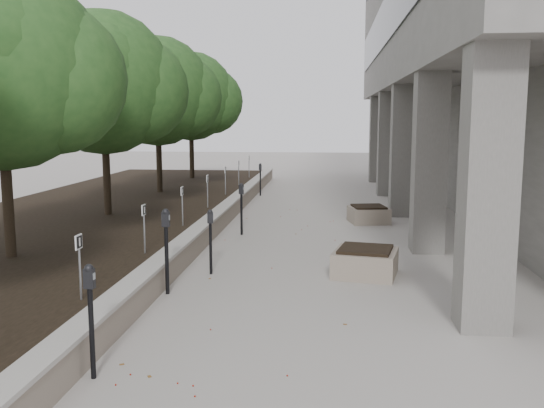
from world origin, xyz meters
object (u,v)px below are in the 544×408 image
at_px(crabapple_tree_4, 158,114).
at_px(parking_meter_3, 211,242).
at_px(crabapple_tree_5, 191,115).
at_px(planter_back, 369,214).
at_px(parking_meter_5, 260,180).
at_px(crabapple_tree_2, 2,111).
at_px(planter_front, 365,261).
at_px(parking_meter_2, 167,252).
at_px(crabapple_tree_3, 104,113).
at_px(parking_meter_1, 91,322).
at_px(parking_meter_4, 241,209).

distance_m(crabapple_tree_4, parking_meter_3, 10.46).
distance_m(crabapple_tree_5, planter_back, 11.34).
relative_size(crabapple_tree_5, parking_meter_5, 4.30).
bearing_deg(crabapple_tree_2, crabapple_tree_5, 90.00).
xyz_separation_m(crabapple_tree_5, planter_front, (6.70, -14.24, -2.85)).
bearing_deg(planter_back, parking_meter_2, -117.44).
distance_m(crabapple_tree_3, planter_front, 8.43).
height_order(parking_meter_1, parking_meter_2, parking_meter_2).
distance_m(parking_meter_3, planter_front, 3.00).
xyz_separation_m(crabapple_tree_3, parking_meter_2, (3.25, -5.81, -2.38)).
bearing_deg(parking_meter_2, parking_meter_4, 84.06).
xyz_separation_m(crabapple_tree_5, planter_back, (7.14, -8.33, -2.87)).
bearing_deg(parking_meter_4, planter_front, -41.64).
xyz_separation_m(parking_meter_5, planter_front, (3.38, -11.56, -0.36)).
distance_m(crabapple_tree_2, parking_meter_4, 6.36).
bearing_deg(parking_meter_5, crabapple_tree_3, -115.50).
distance_m(parking_meter_2, parking_meter_4, 5.35).
height_order(crabapple_tree_3, parking_meter_5, crabapple_tree_3).
xyz_separation_m(parking_meter_1, parking_meter_4, (0.45, 8.69, -0.01)).
xyz_separation_m(crabapple_tree_5, parking_meter_1, (3.30, -19.17, -2.44)).
distance_m(crabapple_tree_2, planter_back, 10.18).
relative_size(crabapple_tree_4, parking_meter_1, 3.99).
bearing_deg(crabapple_tree_4, parking_meter_3, -68.43).
distance_m(parking_meter_2, planter_back, 8.44).
height_order(crabapple_tree_4, parking_meter_2, crabapple_tree_4).
height_order(parking_meter_4, planter_back, parking_meter_4).
height_order(crabapple_tree_3, crabapple_tree_5, same).
relative_size(crabapple_tree_2, crabapple_tree_3, 1.00).
height_order(parking_meter_3, parking_meter_4, parking_meter_4).
distance_m(crabapple_tree_5, parking_meter_4, 11.40).
height_order(crabapple_tree_5, parking_meter_1, crabapple_tree_5).
distance_m(parking_meter_3, planter_back, 7.01).
bearing_deg(planter_back, parking_meter_5, 124.00).
relative_size(crabapple_tree_2, crabapple_tree_4, 1.00).
relative_size(crabapple_tree_3, parking_meter_4, 4.04).
bearing_deg(parking_meter_3, crabapple_tree_5, 86.95).
bearing_deg(parking_meter_5, crabapple_tree_4, -146.12).
distance_m(parking_meter_5, planter_back, 6.83).
xyz_separation_m(planter_front, planter_back, (0.43, 5.91, -0.02)).
distance_m(crabapple_tree_4, parking_meter_4, 7.08).
relative_size(parking_meter_3, parking_meter_5, 1.00).
height_order(parking_meter_3, parking_meter_5, parking_meter_3).
distance_m(crabapple_tree_5, parking_meter_2, 16.31).
bearing_deg(crabapple_tree_2, parking_meter_1, -51.69).
bearing_deg(crabapple_tree_3, parking_meter_1, -70.23).
xyz_separation_m(crabapple_tree_3, parking_meter_1, (3.30, -9.17, -2.44)).
bearing_deg(parking_meter_4, parking_meter_3, -80.08).
height_order(parking_meter_2, parking_meter_5, parking_meter_2).
bearing_deg(crabapple_tree_2, parking_meter_5, 74.92).
bearing_deg(crabapple_tree_2, parking_meter_3, 8.46).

